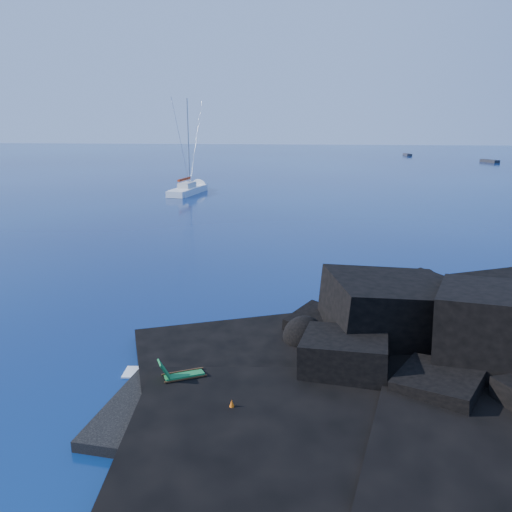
{
  "coord_description": "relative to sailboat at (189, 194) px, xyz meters",
  "views": [
    {
      "loc": [
        6.62,
        -13.76,
        9.22
      ],
      "look_at": [
        3.66,
        12.82,
        2.0
      ],
      "focal_mm": 35.0,
      "sensor_mm": 36.0,
      "label": 1
    }
  ],
  "objects": [
    {
      "name": "ground",
      "position": [
        9.57,
        -50.85,
        0.0
      ],
      "size": [
        400.0,
        400.0,
        0.0
      ],
      "primitive_type": "plane",
      "color": "#030730",
      "rests_on": "ground"
    },
    {
      "name": "headland",
      "position": [
        22.57,
        -47.85,
        0.0
      ],
      "size": [
        24.0,
        24.0,
        3.6
      ],
      "primitive_type": null,
      "color": "black",
      "rests_on": "ground"
    },
    {
      "name": "beach",
      "position": [
        14.07,
        -50.35,
        0.0
      ],
      "size": [
        9.08,
        6.86,
        0.7
      ],
      "primitive_type": "cube",
      "rotation": [
        0.0,
        0.0,
        -0.1
      ],
      "color": "black",
      "rests_on": "ground"
    },
    {
      "name": "surf_foam",
      "position": [
        14.57,
        -45.85,
        0.0
      ],
      "size": [
        10.0,
        8.0,
        0.06
      ],
      "primitive_type": null,
      "color": "white",
      "rests_on": "ground"
    },
    {
      "name": "sailboat",
      "position": [
        0.0,
        0.0,
        0.0
      ],
      "size": [
        4.3,
        11.9,
        12.22
      ],
      "primitive_type": null,
      "rotation": [
        0.0,
        0.0,
        -0.16
      ],
      "color": "white",
      "rests_on": "ground"
    },
    {
      "name": "deck_chair",
      "position": [
        11.97,
        -49.28,
        0.88
      ],
      "size": [
        1.68,
        1.29,
        1.06
      ],
      "primitive_type": null,
      "rotation": [
        0.0,
        0.0,
        0.46
      ],
      "color": "#186C32",
      "rests_on": "beach"
    },
    {
      "name": "towel",
      "position": [
        13.1,
        -49.41,
        0.38
      ],
      "size": [
        2.06,
        1.17,
        0.05
      ],
      "primitive_type": "cube",
      "rotation": [
        0.0,
        0.0,
        -0.12
      ],
      "color": "white",
      "rests_on": "beach"
    },
    {
      "name": "sunbather",
      "position": [
        13.1,
        -49.41,
        0.51
      ],
      "size": [
        1.71,
        0.61,
        0.22
      ],
      "primitive_type": null,
      "rotation": [
        0.0,
        0.0,
        -0.12
      ],
      "color": "tan",
      "rests_on": "towel"
    },
    {
      "name": "marker_cone",
      "position": [
        13.92,
        -51.0,
        0.61
      ],
      "size": [
        0.42,
        0.42,
        0.52
      ],
      "primitive_type": "cone",
      "rotation": [
        0.0,
        0.0,
        -0.27
      ],
      "color": "orange",
      "rests_on": "beach"
    },
    {
      "name": "distant_boat_a",
      "position": [
        42.68,
        81.62,
        0.0
      ],
      "size": [
        1.86,
        4.61,
        0.6
      ],
      "primitive_type": "cube",
      "rotation": [
        0.0,
        0.0,
        0.11
      ],
      "color": "#2B2A30",
      "rests_on": "ground"
    },
    {
      "name": "distant_boat_b",
      "position": [
        57.48,
        59.09,
        0.0
      ],
      "size": [
        3.33,
        5.14,
        0.66
      ],
      "primitive_type": "cube",
      "rotation": [
        0.0,
        0.0,
        0.4
      ],
      "color": "#222227",
      "rests_on": "ground"
    }
  ]
}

